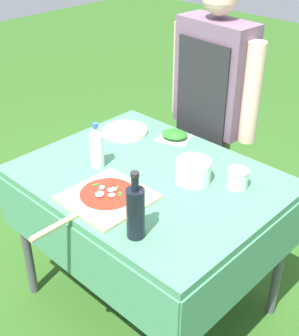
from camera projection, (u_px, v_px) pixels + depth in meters
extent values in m
plane|color=#2D5B1E|center=(149.00, 300.00, 2.55)|extent=(12.00, 12.00, 0.00)
cube|color=#478960|center=(149.00, 179.00, 2.14)|extent=(1.15, 0.90, 0.04)
cube|color=#478960|center=(74.00, 253.00, 1.94)|extent=(1.15, 0.01, 0.28)
cube|color=#478960|center=(208.00, 170.00, 2.51)|extent=(1.15, 0.01, 0.28)
cube|color=#478960|center=(73.00, 164.00, 2.57)|extent=(0.01, 0.90, 0.28)
cube|color=#478960|center=(253.00, 265.00, 1.88)|extent=(0.01, 0.90, 0.28)
cylinder|color=#4C4C51|center=(25.00, 237.00, 2.42)|extent=(0.05, 0.05, 0.77)
cylinder|color=#4C4C51|center=(133.00, 178.00, 2.90)|extent=(0.05, 0.05, 0.77)
cylinder|color=#4C4C51|center=(281.00, 256.00, 2.29)|extent=(0.05, 0.05, 0.77)
cylinder|color=#70604C|center=(216.00, 190.00, 2.78)|extent=(0.11, 0.11, 0.78)
cylinder|color=#70604C|center=(197.00, 179.00, 2.88)|extent=(0.11, 0.11, 0.78)
cube|color=#6B5166|center=(215.00, 76.00, 2.47)|extent=(0.44, 0.21, 0.59)
cube|color=#232326|center=(199.00, 119.00, 2.53)|extent=(0.34, 0.03, 0.85)
cylinder|color=beige|center=(252.00, 94.00, 2.33)|extent=(0.09, 0.09, 0.52)
cylinder|color=beige|center=(181.00, 69.00, 2.64)|extent=(0.09, 0.09, 0.52)
cube|color=#D1B27F|center=(108.00, 197.00, 1.97)|extent=(0.33, 0.33, 0.01)
cylinder|color=#D1B27F|center=(55.00, 227.00, 1.80)|extent=(0.02, 0.22, 0.02)
cylinder|color=beige|center=(108.00, 195.00, 1.97)|extent=(0.27, 0.27, 0.01)
cylinder|color=#B22819|center=(108.00, 193.00, 1.96)|extent=(0.24, 0.24, 0.00)
ellipsoid|color=white|center=(114.00, 189.00, 1.97)|extent=(0.03, 0.04, 0.01)
ellipsoid|color=white|center=(100.00, 194.00, 1.94)|extent=(0.06, 0.06, 0.01)
ellipsoid|color=white|center=(102.00, 187.00, 1.99)|extent=(0.04, 0.04, 0.01)
ellipsoid|color=white|center=(112.00, 195.00, 1.94)|extent=(0.04, 0.04, 0.01)
ellipsoid|color=white|center=(111.00, 191.00, 1.97)|extent=(0.03, 0.03, 0.01)
ellipsoid|color=#286B23|center=(120.00, 194.00, 1.95)|extent=(0.04, 0.04, 0.00)
ellipsoid|color=#286B23|center=(117.00, 187.00, 2.00)|extent=(0.02, 0.03, 0.00)
ellipsoid|color=#286B23|center=(96.00, 185.00, 2.01)|extent=(0.03, 0.04, 0.00)
cylinder|color=black|center=(136.00, 213.00, 1.71)|extent=(0.07, 0.07, 0.21)
cylinder|color=black|center=(135.00, 183.00, 1.65)|extent=(0.03, 0.03, 0.06)
cylinder|color=#232326|center=(135.00, 174.00, 1.63)|extent=(0.03, 0.03, 0.02)
cylinder|color=silver|center=(97.00, 151.00, 2.16)|extent=(0.07, 0.07, 0.16)
cone|color=silver|center=(95.00, 131.00, 2.11)|extent=(0.07, 0.07, 0.04)
cylinder|color=#335BB2|center=(95.00, 125.00, 2.10)|extent=(0.03, 0.03, 0.02)
cube|color=silver|center=(174.00, 138.00, 2.44)|extent=(0.20, 0.18, 0.01)
ellipsoid|color=#286B23|center=(174.00, 134.00, 2.43)|extent=(0.17, 0.15, 0.04)
cylinder|color=silver|center=(193.00, 171.00, 2.07)|extent=(0.16, 0.16, 0.10)
cylinder|color=beige|center=(125.00, 132.00, 2.50)|extent=(0.24, 0.24, 0.00)
cylinder|color=beige|center=(125.00, 132.00, 2.50)|extent=(0.24, 0.24, 0.00)
cylinder|color=beige|center=(125.00, 131.00, 2.49)|extent=(0.24, 0.24, 0.00)
cylinder|color=beige|center=(125.00, 130.00, 2.49)|extent=(0.24, 0.24, 0.00)
cylinder|color=silver|center=(237.00, 179.00, 2.03)|extent=(0.09, 0.09, 0.08)
cylinder|color=#B22819|center=(237.00, 182.00, 2.04)|extent=(0.08, 0.08, 0.05)
cylinder|color=#B7B2A3|center=(238.00, 171.00, 2.01)|extent=(0.10, 0.10, 0.01)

